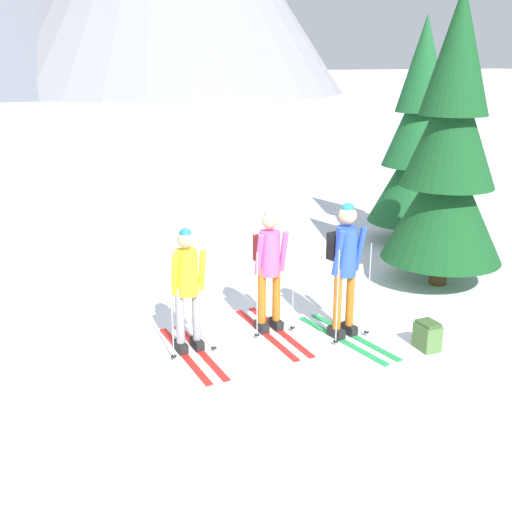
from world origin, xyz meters
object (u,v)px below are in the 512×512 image
skier_in_blue (345,262)px  backpack_on_snow_front (427,336)px  skier_in_pink (269,264)px  pine_tree_near (449,156)px  pine_tree_mid (418,143)px  skier_in_yellow (187,287)px

skier_in_blue → backpack_on_snow_front: skier_in_blue is taller
skier_in_pink → pine_tree_near: (3.37, 0.53, 1.17)m
skier_in_pink → pine_tree_near: size_ratio=0.39×
pine_tree_near → backpack_on_snow_front: (-1.76, -1.91, -1.95)m
skier_in_pink → pine_tree_mid: pine_tree_mid is taller
skier_in_yellow → backpack_on_snow_front: size_ratio=4.57×
skier_in_yellow → pine_tree_mid: pine_tree_mid is taller
pine_tree_near → skier_in_blue: bearing=-156.4°
backpack_on_snow_front → pine_tree_near: bearing=47.3°
skier_in_pink → backpack_on_snow_front: 2.26m
skier_in_yellow → pine_tree_near: size_ratio=0.37×
skier_in_yellow → skier_in_pink: skier_in_pink is taller
skier_in_pink → pine_tree_mid: (4.58, 2.82, 1.06)m
skier_in_pink → pine_tree_mid: 5.48m
skier_in_yellow → pine_tree_near: 4.80m
skier_in_blue → pine_tree_mid: 5.16m
skier_in_blue → pine_tree_mid: bearing=42.1°
skier_in_blue → pine_tree_near: bearing=23.6°
skier_in_pink → backpack_on_snow_front: size_ratio=4.74×
skier_in_blue → pine_tree_mid: size_ratio=0.42×
skier_in_pink → skier_in_yellow: bearing=-171.8°
backpack_on_snow_front → skier_in_blue: bearing=134.6°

